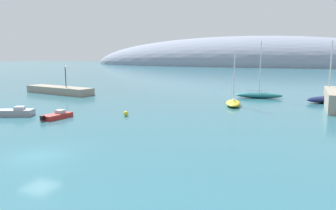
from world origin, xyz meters
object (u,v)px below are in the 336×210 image
Objects in this scene: motorboat_grey_foreground at (14,112)px; sailboat_navy_mid_mooring at (328,99)px; mooring_buoy_yellow at (126,114)px; motorboat_red_alongside_breakwater at (57,116)px; sailboat_yellow_outer_mooring at (233,103)px; harbor_lamp_post at (65,74)px; sailboat_teal_near_shore at (259,95)px.

sailboat_navy_mid_mooring is at bearing 11.49° from motorboat_grey_foreground.
sailboat_navy_mid_mooring reaches higher than mooring_buoy_yellow.
motorboat_red_alongside_breakwater is (6.20, 0.82, -0.11)m from motorboat_grey_foreground.
sailboat_navy_mid_mooring reaches higher than motorboat_red_alongside_breakwater.
motorboat_grey_foreground is at bearing 116.25° from sailboat_yellow_outer_mooring.
motorboat_grey_foreground is 6.26m from motorboat_red_alongside_breakwater.
harbor_lamp_post reaches higher than mooring_buoy_yellow.
motorboat_red_alongside_breakwater is at bearing -146.69° from mooring_buoy_yellow.
sailboat_teal_near_shore is at bearing -25.09° from sailboat_yellow_outer_mooring.
motorboat_grey_foreground is 14.31m from mooring_buoy_yellow.
sailboat_teal_near_shore is 10.91m from sailboat_yellow_outer_mooring.
sailboat_yellow_outer_mooring is 17.48m from mooring_buoy_yellow.
sailboat_navy_mid_mooring is (11.09, -1.63, 0.08)m from sailboat_teal_near_shore.
mooring_buoy_yellow is 0.15× the size of harbor_lamp_post.
sailboat_teal_near_shore is 1.21× the size of sailboat_yellow_outer_mooring.
harbor_lamp_post is (-15.69, 20.20, 3.63)m from motorboat_red_alongside_breakwater.
harbor_lamp_post reaches higher than motorboat_grey_foreground.
sailboat_yellow_outer_mooring is at bearing 51.60° from mooring_buoy_yellow.
harbor_lamp_post is at bearing 74.57° from sailboat_yellow_outer_mooring.
mooring_buoy_yellow is at bearing 129.38° from sailboat_yellow_outer_mooring.
sailboat_teal_near_shore reaches higher than motorboat_grey_foreground.
sailboat_navy_mid_mooring is 2.36× the size of harbor_lamp_post.
motorboat_red_alongside_breakwater is (-20.31, -28.95, -0.23)m from sailboat_teal_near_shore.
harbor_lamp_post is (-9.48, 21.02, 3.52)m from motorboat_grey_foreground.
sailboat_navy_mid_mooring is 2.29× the size of motorboat_red_alongside_breakwater.
motorboat_grey_foreground is 8.21× the size of mooring_buoy_yellow.
motorboat_grey_foreground is (-24.09, -19.14, -0.05)m from sailboat_yellow_outer_mooring.
mooring_buoy_yellow is at bearing -50.65° from motorboat_red_alongside_breakwater.
sailboat_teal_near_shore is 37.21m from harbor_lamp_post.
harbor_lamp_post is at bearing 145.56° from mooring_buoy_yellow.
sailboat_teal_near_shore reaches higher than sailboat_yellow_outer_mooring.
motorboat_grey_foreground is at bearing -157.64° from mooring_buoy_yellow.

